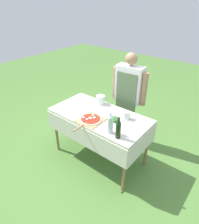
{
  "coord_description": "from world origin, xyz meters",
  "views": [
    {
      "loc": [
        1.5,
        -1.84,
        2.22
      ],
      "look_at": [
        0.0,
        0.0,
        0.82
      ],
      "focal_mm": 32.0,
      "sensor_mm": 36.0,
      "label": 1
    }
  ],
  "objects": [
    {
      "name": "mixing_tub",
      "position": [
        -0.19,
        0.26,
        0.85
      ],
      "size": [
        0.13,
        0.13,
        0.13
      ],
      "primitive_type": "cylinder",
      "color": "silver",
      "rests_on": "prep_table"
    },
    {
      "name": "person_cook",
      "position": [
        0.07,
        0.63,
        0.9
      ],
      "size": [
        0.57,
        0.22,
        1.53
      ],
      "rotation": [
        0.0,
        0.0,
        3.23
      ],
      "color": "#4C4C51",
      "rests_on": "ground"
    },
    {
      "name": "sauce_jar",
      "position": [
        0.35,
        0.15,
        0.83
      ],
      "size": [
        0.09,
        0.09,
        0.1
      ],
      "color": "silver",
      "rests_on": "prep_table"
    },
    {
      "name": "prep_table",
      "position": [
        0.0,
        0.0,
        0.7
      ],
      "size": [
        1.41,
        0.72,
        0.78
      ],
      "color": "beige",
      "rests_on": "ground"
    },
    {
      "name": "pizza_on_peel",
      "position": [
        0.01,
        -0.2,
        0.8
      ],
      "size": [
        0.32,
        0.49,
        0.05
      ],
      "rotation": [
        0.0,
        0.0,
        0.01
      ],
      "color": "tan",
      "rests_on": "prep_table"
    },
    {
      "name": "ground_plane",
      "position": [
        0.0,
        0.0,
        0.0
      ],
      "size": [
        12.0,
        12.0,
        0.0
      ],
      "primitive_type": "plane",
      "color": "#517F38"
    },
    {
      "name": "oil_bottle",
      "position": [
        0.5,
        -0.27,
        0.89
      ],
      "size": [
        0.06,
        0.06,
        0.27
      ],
      "color": "black",
      "rests_on": "prep_table"
    },
    {
      "name": "water_bottle",
      "position": [
        0.36,
        -0.24,
        0.91
      ],
      "size": [
        0.07,
        0.07,
        0.28
      ],
      "color": "silver",
      "rests_on": "prep_table"
    },
    {
      "name": "herb_container",
      "position": [
        0.26,
        0.0,
        0.81
      ],
      "size": [
        0.2,
        0.2,
        0.05
      ],
      "rotation": [
        0.0,
        0.0,
        -0.39
      ],
      "color": "silver",
      "rests_on": "prep_table"
    }
  ]
}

